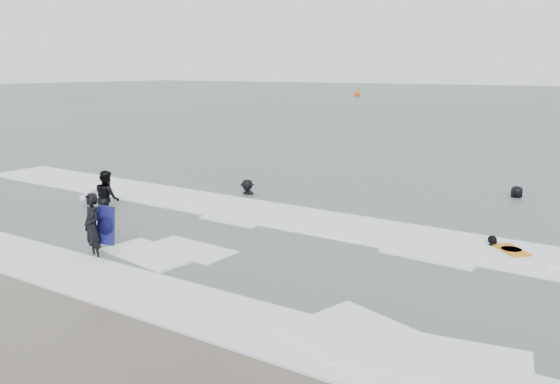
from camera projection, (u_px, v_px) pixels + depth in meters
The scene contains 9 objects.
ground at pixel (156, 283), 12.00m from camera, with size 320.00×320.00×0.00m, color brown.
surfer_centre at pixel (95, 258), 13.54m from camera, with size 0.61×0.40×1.67m, color black.
surfer_wading at pixel (108, 209), 18.29m from camera, with size 0.91×0.71×1.88m, color black.
surfer_breaker at pixel (247, 196), 20.17m from camera, with size 0.95×0.55×1.47m, color black.
surfer_right_near at pixel (492, 248), 14.30m from camera, with size 0.88×0.37×1.50m, color black.
surfer_right_far at pixel (516, 199), 19.74m from camera, with size 0.80×0.52×1.63m, color black.
surf_foam at pixel (254, 238), 15.01m from camera, with size 30.03×9.06×0.09m.
bodyboards at pixel (226, 220), 15.15m from camera, with size 13.62×6.43×1.25m.
buoy at pixel (357, 94), 92.53m from camera, with size 1.00×1.00×1.65m.
Camera 1 is at (8.43, -7.95, 4.59)m, focal length 35.00 mm.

